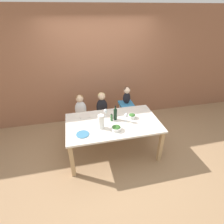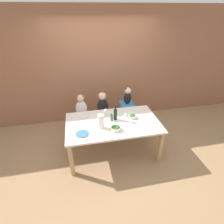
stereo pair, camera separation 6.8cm
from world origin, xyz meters
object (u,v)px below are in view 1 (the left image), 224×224
at_px(salad_bowl_small, 132,116).
at_px(person_child_center, 102,103).
at_px(paper_towel_roll, 101,122).
at_px(wine_glass_near, 126,116).
at_px(chair_far_center, 102,117).
at_px(person_child_left, 80,106).
at_px(wine_glass_far, 106,111).
at_px(chair_right_highchair, 126,109).
at_px(dinner_plate_front_left, 83,134).
at_px(salad_bowl_large, 116,128).
at_px(dinner_plate_back_left, 85,116).
at_px(person_baby_right, 127,94).
at_px(wine_bottle, 115,114).
at_px(chair_far_left, 82,119).

bearing_deg(salad_bowl_small, person_child_center, 125.12).
height_order(paper_towel_roll, wine_glass_near, paper_towel_roll).
bearing_deg(chair_far_center, person_child_left, 179.85).
height_order(person_child_center, wine_glass_far, person_child_center).
xyz_separation_m(chair_right_highchair, paper_towel_roll, (-0.75, -0.89, 0.33)).
relative_size(chair_far_center, dinner_plate_front_left, 2.10).
distance_m(person_child_left, wine_glass_near, 1.13).
xyz_separation_m(paper_towel_roll, wine_glass_near, (0.50, 0.10, -0.00)).
distance_m(chair_right_highchair, person_child_left, 1.08).
bearing_deg(person_child_center, wine_glass_far, -91.69).
xyz_separation_m(person_child_center, wine_glass_near, (0.33, -0.78, 0.10)).
xyz_separation_m(chair_right_highchair, wine_glass_near, (-0.25, -0.78, 0.32)).
bearing_deg(salad_bowl_large, dinner_plate_back_left, 131.19).
relative_size(person_baby_right, salad_bowl_small, 2.77).
distance_m(person_child_left, paper_towel_roll, 0.95).
xyz_separation_m(chair_far_center, person_child_center, (0.00, 0.00, 0.36)).
height_order(wine_glass_near, dinner_plate_front_left, wine_glass_near).
bearing_deg(person_child_center, salad_bowl_small, -54.88).
relative_size(salad_bowl_large, dinner_plate_front_left, 0.80).
bearing_deg(salad_bowl_small, salad_bowl_large, -140.88).
bearing_deg(salad_bowl_large, person_baby_right, 63.86).
bearing_deg(person_child_left, dinner_plate_front_left, -91.87).
distance_m(person_child_center, dinner_plate_front_left, 1.13).
distance_m(person_child_left, wine_bottle, 0.92).
bearing_deg(person_child_left, person_baby_right, 0.03).
xyz_separation_m(chair_right_highchair, person_child_left, (-1.06, 0.00, 0.22)).
xyz_separation_m(person_child_left, dinner_plate_front_left, (-0.03, -1.01, -0.02)).
relative_size(person_child_center, dinner_plate_back_left, 2.42).
bearing_deg(wine_bottle, salad_bowl_large, -100.37).
xyz_separation_m(person_baby_right, dinner_plate_front_left, (-1.09, -1.01, -0.19)).
bearing_deg(wine_bottle, person_baby_right, 57.11).
xyz_separation_m(chair_far_center, dinner_plate_front_left, (-0.51, -1.00, 0.34)).
height_order(person_baby_right, wine_glass_near, person_baby_right).
bearing_deg(dinner_plate_back_left, paper_towel_roll, -60.60).
height_order(chair_right_highchair, salad_bowl_large, salad_bowl_large).
bearing_deg(dinner_plate_front_left, salad_bowl_small, 17.77).
height_order(chair_far_center, wine_glass_near, wine_glass_near).
bearing_deg(salad_bowl_large, chair_far_left, 119.24).
xyz_separation_m(chair_far_center, salad_bowl_small, (0.48, -0.69, 0.38)).
bearing_deg(wine_glass_far, chair_right_highchair, 42.05).
bearing_deg(salad_bowl_small, wine_glass_near, -147.51).
relative_size(person_child_left, wine_glass_near, 2.94).
bearing_deg(chair_far_left, paper_towel_roll, -70.51).
bearing_deg(dinner_plate_back_left, chair_right_highchair, 22.92).
height_order(chair_far_left, salad_bowl_large, salad_bowl_large).
height_order(person_child_center, salad_bowl_large, person_child_center).
xyz_separation_m(wine_bottle, wine_glass_near, (0.18, -0.11, 0.01)).
height_order(chair_right_highchair, paper_towel_roll, paper_towel_roll).
height_order(chair_far_center, chair_right_highchair, chair_right_highchair).
distance_m(wine_bottle, paper_towel_roll, 0.38).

